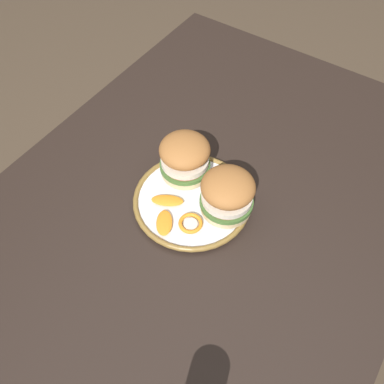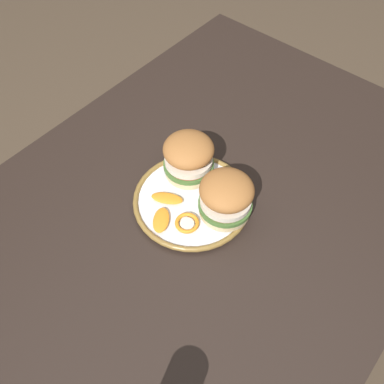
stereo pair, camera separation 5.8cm
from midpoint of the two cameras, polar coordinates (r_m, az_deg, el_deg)
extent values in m
plane|color=#4C3D2D|center=(1.63, 2.42, -16.83)|extent=(8.00, 8.00, 0.00)
cube|color=black|center=(0.95, 3.97, -1.65)|extent=(1.23, 0.89, 0.03)
cube|color=black|center=(1.69, 4.44, 9.86)|extent=(0.06, 0.06, 0.74)
cylinder|color=white|center=(0.93, 1.79, -1.31)|extent=(0.24, 0.24, 0.01)
torus|color=olive|center=(0.93, 1.80, -1.10)|extent=(0.26, 0.26, 0.01)
cylinder|color=white|center=(0.92, 1.80, -1.07)|extent=(0.18, 0.18, 0.00)
cylinder|color=beige|center=(0.96, 1.29, 3.19)|extent=(0.11, 0.11, 0.02)
cylinder|color=#477033|center=(0.95, 1.31, 3.73)|extent=(0.12, 0.12, 0.01)
cylinder|color=#BC3828|center=(0.94, 1.32, 4.04)|extent=(0.10, 0.10, 0.01)
cylinder|color=silver|center=(0.94, 1.33, 4.43)|extent=(0.11, 0.11, 0.01)
ellipsoid|color=#A36633|center=(0.91, 1.37, 5.78)|extent=(0.14, 0.14, 0.05)
cylinder|color=beige|center=(0.90, 6.36, -2.24)|extent=(0.11, 0.11, 0.02)
cylinder|color=#477033|center=(0.89, 6.44, -1.74)|extent=(0.12, 0.12, 0.01)
cylinder|color=#BC3828|center=(0.88, 6.48, -1.45)|extent=(0.10, 0.10, 0.01)
cylinder|color=silver|center=(0.87, 6.54, -1.07)|extent=(0.11, 0.11, 0.01)
ellipsoid|color=#A36633|center=(0.85, 6.75, 0.21)|extent=(0.14, 0.14, 0.05)
torus|color=orange|center=(0.88, 1.21, -4.33)|extent=(0.07, 0.07, 0.01)
cylinder|color=#F4E5C6|center=(0.88, 1.21, -4.42)|extent=(0.03, 0.03, 0.00)
ellipsoid|color=orange|center=(0.88, -2.36, -3.93)|extent=(0.07, 0.06, 0.01)
ellipsoid|color=orange|center=(0.92, -1.61, -0.94)|extent=(0.06, 0.08, 0.01)
camera|label=1|loc=(0.03, -88.15, 2.53)|focal=39.01mm
camera|label=2|loc=(0.03, 91.85, -2.53)|focal=39.01mm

